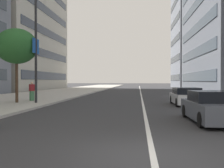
{
  "coord_description": "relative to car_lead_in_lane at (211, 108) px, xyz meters",
  "views": [
    {
      "loc": [
        -6.51,
        0.35,
        1.8
      ],
      "look_at": [
        13.68,
        2.3,
        1.56
      ],
      "focal_mm": 43.97,
      "sensor_mm": 36.0,
      "label": 1
    }
  ],
  "objects": [
    {
      "name": "office_tower_mid_left",
      "position": [
        58.24,
        -15.43,
        15.74
      ],
      "size": [
        18.36,
        18.94,
        32.75
      ],
      "color": "gray",
      "rests_on": "ground"
    },
    {
      "name": "street_tree_near_plaza_corner",
      "position": [
        7.74,
        12.34,
        3.77
      ],
      "size": [
        3.14,
        3.14,
        5.61
      ],
      "color": "#473323",
      "rests_on": "sidewalk_right_plaza"
    },
    {
      "name": "car_approaching_light",
      "position": [
        8.51,
        -0.38,
        -0.01
      ],
      "size": [
        4.46,
        1.98,
        1.3
      ],
      "rotation": [
        0.0,
        0.0,
        0.01
      ],
      "color": "silver",
      "rests_on": "ground"
    },
    {
      "name": "lane_centre_stripe",
      "position": [
        29.28,
        2.8,
        -0.63
      ],
      "size": [
        110.0,
        0.16,
        0.01
      ],
      "primitive_type": "cube",
      "color": "silver",
      "rests_on": "ground"
    },
    {
      "name": "ground_plane",
      "position": [
        -5.72,
        2.8,
        -0.64
      ],
      "size": [
        400.0,
        400.0,
        0.0
      ],
      "primitive_type": "plane",
      "color": "#303033"
    },
    {
      "name": "office_tower_far_right_block",
      "position": [
        41.37,
        29.56,
        16.77
      ],
      "size": [
        29.03,
        16.93,
        34.81
      ],
      "color": "#B7B2A3",
      "rests_on": "ground"
    },
    {
      "name": "street_lamp_with_banners",
      "position": [
        7.65,
        10.42,
        4.69
      ],
      "size": [
        1.26,
        2.73,
        8.76
      ],
      "color": "#232326",
      "rests_on": "sidewalk_right_plaza"
    },
    {
      "name": "pedestrian_on_plaza",
      "position": [
        9.71,
        11.94,
        0.31
      ],
      "size": [
        0.48,
        0.45,
        1.58
      ],
      "rotation": [
        0.0,
        0.0,
        0.94
      ],
      "color": "#3F724C",
      "rests_on": "sidewalk_right_plaza"
    },
    {
      "name": "sidewalk_right_plaza",
      "position": [
        24.28,
        14.88,
        -0.56
      ],
      "size": [
        160.0,
        10.54,
        0.15
      ],
      "primitive_type": "cube",
      "color": "#B2ADA3",
      "rests_on": "ground"
    },
    {
      "name": "car_lead_in_lane",
      "position": [
        0.0,
        0.0,
        0.0
      ],
      "size": [
        4.67,
        1.92,
        1.36
      ],
      "rotation": [
        0.0,
        0.0,
        0.03
      ],
      "color": "#4C515B",
      "rests_on": "ground"
    }
  ]
}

